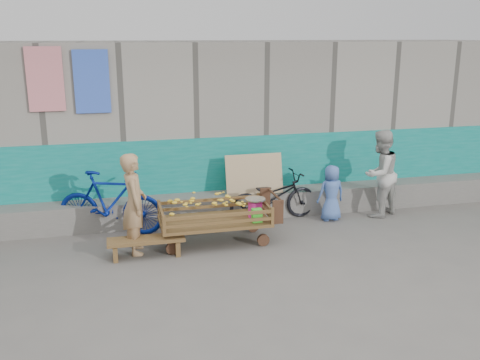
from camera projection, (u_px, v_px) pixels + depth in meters
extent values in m
plane|color=#5C5854|center=(275.00, 273.00, 7.26)|extent=(80.00, 80.00, 0.00)
cube|color=gray|center=(216.00, 118.00, 10.70)|extent=(12.00, 3.00, 3.00)
cube|color=#057C72|center=(233.00, 176.00, 9.49)|extent=(12.00, 0.03, 1.40)
cube|color=#5A5854|center=(236.00, 205.00, 9.40)|extent=(12.00, 0.50, 0.45)
cube|color=tan|center=(254.00, 174.00, 9.19)|extent=(1.00, 0.19, 0.68)
cube|color=#DC7B84|center=(45.00, 79.00, 8.32)|extent=(0.55, 0.03, 1.00)
cube|color=blue|center=(92.00, 82.00, 8.50)|extent=(0.55, 0.03, 1.00)
cube|color=brown|center=(215.00, 221.00, 8.22)|extent=(1.67, 0.84, 0.05)
cylinder|color=#382113|center=(172.00, 248.00, 7.84)|extent=(0.19, 0.06, 0.19)
cube|color=brown|center=(164.00, 225.00, 7.63)|extent=(0.05, 0.05, 0.26)
cylinder|color=#382113|center=(168.00, 234.00, 8.41)|extent=(0.19, 0.06, 0.19)
cube|color=brown|center=(159.00, 208.00, 8.36)|extent=(0.05, 0.05, 0.26)
cylinder|color=#382113|center=(263.00, 240.00, 8.16)|extent=(0.19, 0.06, 0.19)
cube|color=brown|center=(272.00, 216.00, 8.00)|extent=(0.05, 0.05, 0.26)
cylinder|color=#382113|center=(253.00, 226.00, 8.73)|extent=(0.19, 0.06, 0.19)
cube|color=brown|center=(258.00, 201.00, 8.73)|extent=(0.05, 0.05, 0.26)
cube|color=brown|center=(219.00, 223.00, 7.82)|extent=(1.61, 0.04, 0.05)
cube|color=brown|center=(219.00, 215.00, 7.79)|extent=(1.61, 0.04, 0.05)
cube|color=brown|center=(210.00, 206.00, 8.55)|extent=(1.61, 0.04, 0.05)
cube|color=brown|center=(210.00, 200.00, 8.52)|extent=(1.61, 0.04, 0.05)
cube|color=brown|center=(162.00, 218.00, 8.00)|extent=(0.04, 0.78, 0.05)
cube|color=brown|center=(161.00, 211.00, 7.97)|extent=(0.04, 0.78, 0.05)
cube|color=brown|center=(265.00, 210.00, 8.37)|extent=(0.04, 0.78, 0.05)
cube|color=brown|center=(265.00, 203.00, 8.34)|extent=(0.04, 0.78, 0.05)
cylinder|color=#382113|center=(275.00, 195.00, 8.35)|extent=(0.04, 0.74, 0.04)
cube|color=#382113|center=(265.00, 199.00, 8.70)|extent=(0.17, 0.04, 0.37)
cube|color=#382113|center=(278.00, 212.00, 8.05)|extent=(0.17, 0.04, 0.37)
ellipsoid|color=yellow|center=(208.00, 208.00, 8.14)|extent=(1.21, 0.65, 0.41)
cylinder|color=#FF28A6|center=(255.00, 209.00, 8.33)|extent=(0.22, 0.22, 0.24)
cylinder|color=silver|center=(255.00, 201.00, 8.29)|extent=(0.03, 0.03, 0.06)
cylinder|color=silver|center=(255.00, 199.00, 8.28)|extent=(0.32, 0.32, 0.02)
cube|color=#3BDE2C|center=(257.00, 215.00, 8.08)|extent=(0.15, 0.11, 0.20)
cube|color=brown|center=(146.00, 240.00, 7.73)|extent=(1.11, 0.33, 0.04)
cube|color=brown|center=(115.00, 252.00, 7.66)|extent=(0.07, 0.31, 0.22)
cube|color=brown|center=(177.00, 246.00, 7.87)|extent=(0.07, 0.31, 0.22)
imported|color=#A78057|center=(134.00, 204.00, 7.76)|extent=(0.36, 0.55, 1.50)
imported|color=#B9B9B2|center=(380.00, 173.00, 9.36)|extent=(0.94, 0.87, 1.54)
imported|color=#476AB4|center=(331.00, 193.00, 9.20)|extent=(0.49, 0.34, 0.98)
imported|color=black|center=(273.00, 197.00, 9.20)|extent=(1.66, 0.76, 0.84)
imported|color=navy|center=(111.00, 203.00, 8.55)|extent=(1.79, 1.06, 1.04)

